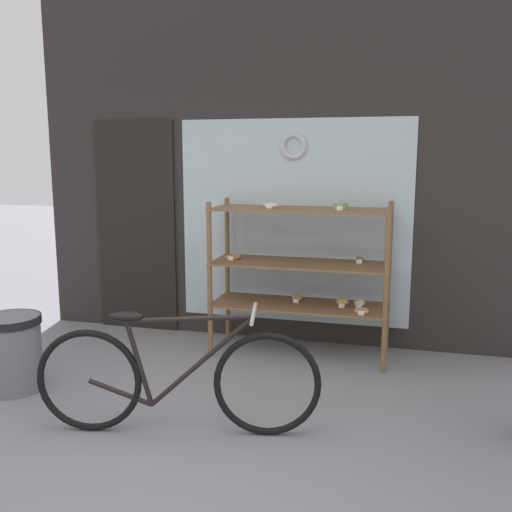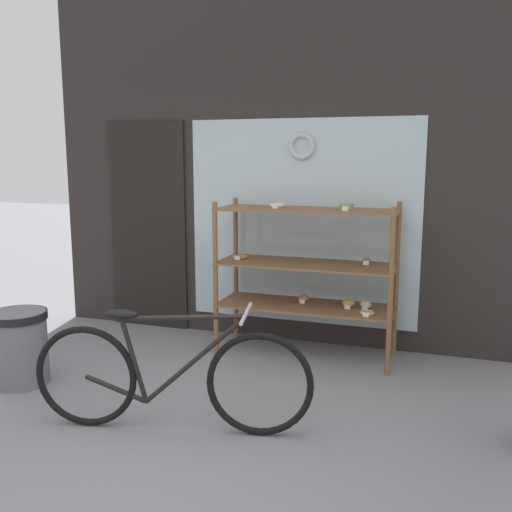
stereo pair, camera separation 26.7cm
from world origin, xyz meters
name	(u,v)px [view 1 (the left image)]	position (x,y,z in m)	size (l,w,h in m)	color
ground_plane	(157,489)	(0.00, 0.00, 0.00)	(30.00, 30.00, 0.00)	gray
storefront_facade	(269,169)	(-0.04, 2.70, 1.64)	(4.73, 0.13, 3.37)	#2D2826
display_case	(301,264)	(0.35, 2.29, 0.83)	(1.55, 0.55, 1.37)	brown
bicycle	(176,379)	(-0.14, 0.62, 0.37)	(1.80, 0.54, 0.82)	black
trash_bin	(13,350)	(-1.61, 0.94, 0.32)	(0.44, 0.44, 0.58)	slate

